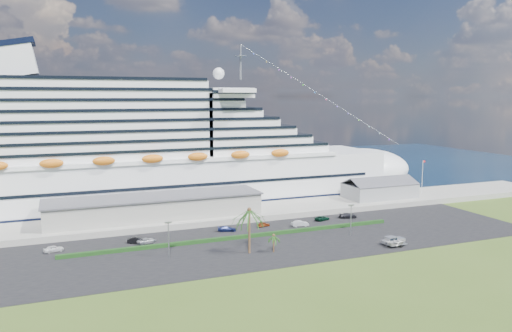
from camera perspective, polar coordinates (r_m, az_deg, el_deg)
name	(u,v)px	position (r m, az deg, el deg)	size (l,w,h in m)	color
ground	(296,254)	(118.14, 4.55, -9.94)	(420.00, 420.00, 0.00)	#3A541C
asphalt_lot	(276,241)	(127.62, 2.33, -8.53)	(140.00, 38.00, 0.12)	black
wharf	(238,213)	(153.43, -2.13, -5.38)	(240.00, 20.00, 1.80)	gray
water	(173,174)	(238.76, -9.45, -0.89)	(420.00, 160.00, 0.02)	black
cruise_ship	(151,156)	(168.21, -11.87, 1.10)	(191.00, 38.00, 54.00)	silver
terminal_building	(155,206)	(146.21, -11.43, -4.55)	(61.00, 15.00, 6.30)	gray
port_shed	(380,190)	(176.75, 13.96, -2.67)	(24.00, 12.31, 7.37)	gray
flagpole	(422,176)	(187.15, 18.49, -1.06)	(1.08, 0.16, 12.00)	silver
hedge	(240,237)	(129.04, -1.86, -8.11)	(88.00, 1.10, 0.90)	#143311
lamp_post_left	(168,235)	(115.06, -9.97, -7.75)	(1.60, 0.35, 8.27)	gray
lamp_post_right	(351,216)	(132.98, 10.80, -5.63)	(1.60, 0.35, 8.27)	gray
palm_tall	(249,215)	(115.28, -0.77, -5.62)	(8.82, 8.82, 11.13)	#47301E
palm_short	(274,237)	(117.40, 2.03, -8.17)	(3.53, 3.53, 4.56)	#47301E
parked_car_0	(54,249)	(127.48, -22.13, -8.76)	(1.80, 4.46, 1.52)	silver
parked_car_1	(137,240)	(128.56, -13.42, -8.23)	(1.65, 4.74, 1.56)	black
parked_car_2	(147,241)	(127.79, -12.37, -8.35)	(2.22, 4.82, 1.34)	#A4A6AD
parked_car_3	(227,229)	(135.88, -3.36, -7.17)	(2.02, 4.97, 1.44)	navy
parked_car_4	(263,224)	(140.53, 0.85, -6.68)	(1.51, 3.74, 1.28)	maroon
parked_car_5	(300,224)	(141.30, 5.07, -6.56)	(1.67, 4.79, 1.58)	silver
parked_car_6	(322,218)	(148.62, 7.59, -5.92)	(2.22, 4.81, 1.34)	#0C301F
parked_car_7	(348,215)	(152.57, 10.48, -5.58)	(2.17, 5.34, 1.55)	black
pickup_truck	(393,240)	(128.40, 15.38, -8.16)	(5.93, 2.49, 2.05)	black
boat_trailer	(397,242)	(126.82, 15.84, -8.35)	(6.34, 4.33, 1.79)	gray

